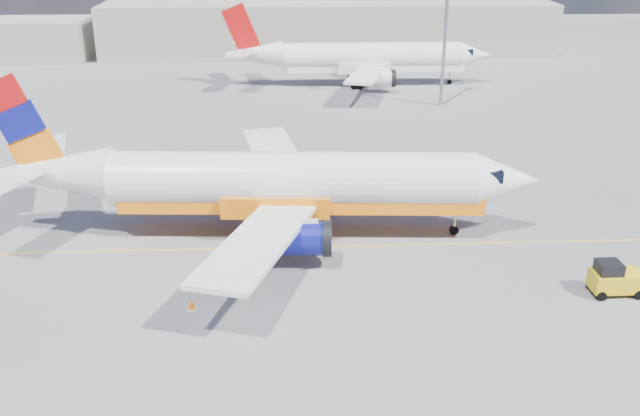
{
  "coord_description": "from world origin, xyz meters",
  "views": [
    {
      "loc": [
        -2.03,
        -40.08,
        20.63
      ],
      "look_at": [
        0.03,
        1.33,
        3.5
      ],
      "focal_mm": 40.0,
      "sensor_mm": 36.0,
      "label": 1
    }
  ],
  "objects_px": {
    "gse_tug": "(615,279)",
    "main_jet": "(276,183)",
    "second_jet": "(363,58)",
    "traffic_cone": "(192,305)"
  },
  "relations": [
    {
      "from": "main_jet",
      "to": "second_jet",
      "type": "height_order",
      "value": "main_jet"
    },
    {
      "from": "main_jet",
      "to": "traffic_cone",
      "type": "xyz_separation_m",
      "value": [
        -4.73,
        -10.15,
        -3.45
      ]
    },
    {
      "from": "second_jet",
      "to": "traffic_cone",
      "type": "xyz_separation_m",
      "value": [
        -15.62,
        -56.52,
        -3.18
      ]
    },
    {
      "from": "main_jet",
      "to": "traffic_cone",
      "type": "relative_size",
      "value": 57.91
    },
    {
      "from": "gse_tug",
      "to": "main_jet",
      "type": "bearing_deg",
      "value": 153.51
    },
    {
      "from": "main_jet",
      "to": "second_jet",
      "type": "distance_m",
      "value": 47.63
    },
    {
      "from": "gse_tug",
      "to": "traffic_cone",
      "type": "height_order",
      "value": "gse_tug"
    },
    {
      "from": "second_jet",
      "to": "gse_tug",
      "type": "bearing_deg",
      "value": -80.81
    },
    {
      "from": "main_jet",
      "to": "second_jet",
      "type": "xyz_separation_m",
      "value": [
        10.89,
        46.37,
        -0.27
      ]
    },
    {
      "from": "gse_tug",
      "to": "traffic_cone",
      "type": "xyz_separation_m",
      "value": [
        -24.49,
        -0.65,
        -0.66
      ]
    }
  ]
}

